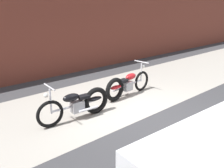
{
  "coord_description": "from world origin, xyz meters",
  "views": [
    {
      "loc": [
        -4.46,
        -3.67,
        2.79
      ],
      "look_at": [
        -0.44,
        0.98,
        0.75
      ],
      "focal_mm": 38.34,
      "sensor_mm": 36.0,
      "label": 1
    }
  ],
  "objects": [
    {
      "name": "motorcycle_black",
      "position": [
        -1.41,
        1.11,
        0.4
      ],
      "size": [
        2.01,
        0.58,
        1.03
      ],
      "rotation": [
        0.0,
        0.0,
        3.08
      ],
      "color": "black",
      "rests_on": "ground"
    },
    {
      "name": "motorcycle_red",
      "position": [
        0.52,
        1.44,
        0.4
      ],
      "size": [
        2.01,
        0.58,
        1.03
      ],
      "rotation": [
        0.0,
        0.0,
        0.07
      ],
      "color": "black",
      "rests_on": "ground"
    },
    {
      "name": "brick_building_wall",
      "position": [
        0.0,
        5.2,
        2.86
      ],
      "size": [
        36.0,
        0.5,
        5.73
      ],
      "primitive_type": "cube",
      "color": "brown",
      "rests_on": "ground"
    },
    {
      "name": "sidewalk_slab",
      "position": [
        0.0,
        1.75,
        0.0
      ],
      "size": [
        36.0,
        3.5,
        0.01
      ],
      "primitive_type": "cube",
      "color": "#9E998E",
      "rests_on": "ground"
    },
    {
      "name": "ground_plane",
      "position": [
        0.0,
        0.0,
        0.0
      ],
      "size": [
        80.0,
        80.0,
        0.0
      ],
      "primitive_type": "plane",
      "color": "#38383A"
    }
  ]
}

